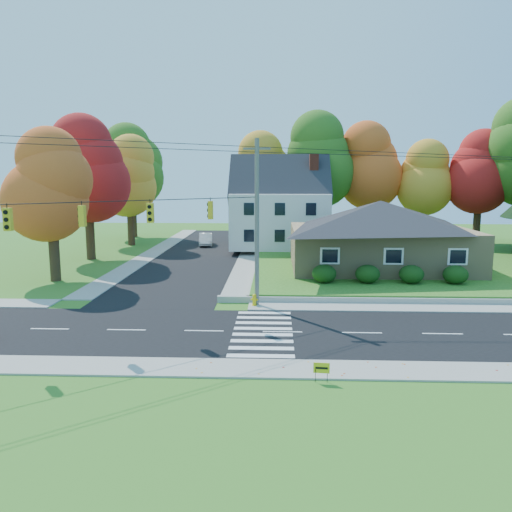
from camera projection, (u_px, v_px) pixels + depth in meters
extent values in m
plane|color=#3D7923|center=(282.00, 332.00, 25.23)|extent=(120.00, 120.00, 0.00)
cube|color=black|center=(282.00, 332.00, 25.23)|extent=(90.00, 8.00, 0.02)
cube|color=black|center=(202.00, 253.00, 51.21)|extent=(8.00, 44.00, 0.02)
cube|color=#9C9A90|center=(281.00, 306.00, 30.16)|extent=(90.00, 2.00, 0.08)
cube|color=#9C9A90|center=(284.00, 369.00, 20.29)|extent=(90.00, 2.00, 0.08)
cube|color=#3D7923|center=(422.00, 260.00, 45.40)|extent=(30.00, 30.00, 0.50)
cube|color=tan|center=(379.00, 248.00, 40.37)|extent=(14.00, 10.00, 3.20)
pyramid|color=#26262B|center=(380.00, 214.00, 39.95)|extent=(14.60, 10.60, 2.20)
cube|color=silver|center=(280.00, 220.00, 52.35)|extent=(10.00, 8.00, 5.60)
pyramid|color=#26262B|center=(280.00, 182.00, 51.72)|extent=(10.40, 8.40, 2.40)
cube|color=brown|center=(313.00, 201.00, 51.89)|extent=(0.90, 0.90, 9.60)
ellipsoid|color=#163A10|center=(324.00, 274.00, 34.61)|extent=(1.70, 1.70, 1.27)
ellipsoid|color=#163A10|center=(368.00, 274.00, 34.49)|extent=(1.70, 1.70, 1.27)
ellipsoid|color=#163A10|center=(411.00, 274.00, 34.37)|extent=(1.70, 1.70, 1.27)
ellipsoid|color=#163A10|center=(456.00, 275.00, 34.25)|extent=(1.70, 1.70, 1.27)
cylinder|color=#666059|center=(257.00, 224.00, 29.64)|extent=(0.26, 0.26, 10.00)
cube|color=#666059|center=(257.00, 149.00, 28.95)|extent=(1.60, 0.12, 0.12)
cube|color=gold|center=(8.00, 219.00, 21.62)|extent=(0.34, 0.26, 1.00)
cube|color=gold|center=(82.00, 216.00, 23.49)|extent=(0.26, 0.34, 1.00)
cube|color=gold|center=(150.00, 213.00, 25.51)|extent=(0.34, 0.26, 1.00)
cube|color=gold|center=(210.00, 210.00, 27.62)|extent=(0.26, 0.34, 1.00)
cylinder|color=black|center=(121.00, 201.00, 24.52)|extent=(13.02, 10.43, 0.04)
cylinder|color=#3F2A19|center=(262.00, 216.00, 58.36)|extent=(0.80, 0.80, 5.40)
sphere|color=gold|center=(262.00, 183.00, 57.75)|extent=(6.72, 6.72, 6.72)
sphere|color=gold|center=(262.00, 168.00, 57.49)|extent=(5.91, 5.91, 5.91)
sphere|color=gold|center=(262.00, 153.00, 57.22)|extent=(5.11, 5.11, 5.11)
cylinder|color=#3F2A19|center=(314.00, 213.00, 57.07)|extent=(0.86, 0.86, 6.30)
sphere|color=#386B1D|center=(315.00, 173.00, 56.35)|extent=(7.84, 7.84, 7.84)
sphere|color=#386B1D|center=(315.00, 155.00, 56.04)|extent=(6.90, 6.90, 6.90)
sphere|color=#386B1D|center=(316.00, 138.00, 55.74)|extent=(5.96, 5.96, 5.96)
cylinder|color=#3F2A19|center=(365.00, 215.00, 57.85)|extent=(0.83, 0.83, 5.85)
sphere|color=#E1561F|center=(367.00, 178.00, 57.18)|extent=(7.28, 7.28, 7.28)
sphere|color=#E1561F|center=(367.00, 162.00, 56.90)|extent=(6.41, 6.41, 6.41)
sphere|color=#E1561F|center=(368.00, 146.00, 56.61)|extent=(5.53, 5.53, 5.53)
cylinder|color=#3F2A19|center=(420.00, 220.00, 56.69)|extent=(0.77, 0.77, 4.95)
sphere|color=gold|center=(422.00, 188.00, 56.13)|extent=(6.16, 6.16, 6.16)
sphere|color=gold|center=(422.00, 174.00, 55.89)|extent=(5.42, 5.42, 5.42)
sphere|color=gold|center=(423.00, 160.00, 55.65)|extent=(4.68, 4.68, 4.68)
cylinder|color=#3F2A19|center=(477.00, 218.00, 55.43)|extent=(0.80, 0.80, 5.40)
sphere|color=#B11918|center=(480.00, 183.00, 54.82)|extent=(6.72, 6.72, 6.72)
sphere|color=#B11918|center=(481.00, 168.00, 54.55)|extent=(5.91, 5.91, 5.91)
sphere|color=#B11918|center=(482.00, 152.00, 54.29)|extent=(5.11, 5.11, 5.11)
cylinder|color=#3F2A19|center=(54.00, 248.00, 37.37)|extent=(0.77, 0.77, 4.95)
sphere|color=#E1561F|center=(51.00, 201.00, 36.80)|extent=(6.16, 6.16, 6.16)
sphere|color=#E1561F|center=(50.00, 179.00, 36.56)|extent=(5.42, 5.42, 5.42)
sphere|color=#E1561F|center=(48.00, 158.00, 36.32)|extent=(4.68, 4.68, 4.68)
cylinder|color=#3F2A19|center=(90.00, 229.00, 47.20)|extent=(0.83, 0.83, 5.85)
sphere|color=#B11918|center=(88.00, 184.00, 46.54)|extent=(7.28, 7.28, 7.28)
sphere|color=#B11918|center=(86.00, 164.00, 46.25)|extent=(6.41, 6.41, 6.41)
sphere|color=#B11918|center=(85.00, 144.00, 45.97)|extent=(5.53, 5.53, 5.53)
cylinder|color=#3F2A19|center=(131.00, 222.00, 57.07)|extent=(0.80, 0.80, 5.40)
sphere|color=gold|center=(129.00, 187.00, 56.45)|extent=(6.72, 6.72, 6.72)
sphere|color=gold|center=(129.00, 172.00, 56.19)|extent=(5.91, 5.91, 5.91)
sphere|color=gold|center=(128.00, 157.00, 55.93)|extent=(5.11, 5.11, 5.11)
cylinder|color=#3F2A19|center=(133.00, 213.00, 64.97)|extent=(0.86, 0.86, 6.30)
sphere|color=#386B1D|center=(132.00, 177.00, 64.26)|extent=(7.84, 7.84, 7.84)
sphere|color=#386B1D|center=(131.00, 162.00, 63.95)|extent=(6.90, 6.90, 6.90)
sphere|color=#386B1D|center=(131.00, 146.00, 63.64)|extent=(5.96, 5.96, 5.96)
imported|color=#BDBDBD|center=(206.00, 239.00, 57.01)|extent=(1.95, 4.31, 1.37)
cylinder|color=yellow|center=(254.00, 306.00, 30.23)|extent=(0.34, 0.34, 0.10)
cylinder|color=yellow|center=(254.00, 301.00, 30.19)|extent=(0.23, 0.23, 0.53)
sphere|color=yellow|center=(254.00, 296.00, 30.14)|extent=(0.25, 0.25, 0.25)
cylinder|color=yellow|center=(254.00, 300.00, 30.17)|extent=(0.44, 0.18, 0.11)
cylinder|color=black|center=(315.00, 376.00, 19.06)|extent=(0.02, 0.02, 0.52)
cylinder|color=black|center=(327.00, 376.00, 19.05)|extent=(0.02, 0.02, 0.52)
cube|color=yellow|center=(322.00, 368.00, 19.01)|extent=(0.62, 0.09, 0.41)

